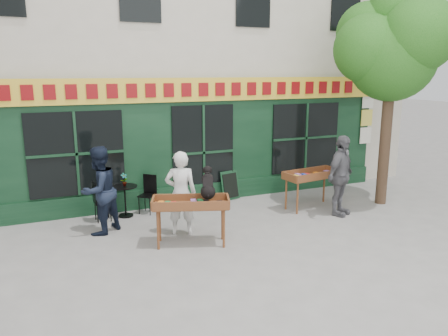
{
  "coord_description": "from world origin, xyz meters",
  "views": [
    {
      "loc": [
        -4.0,
        -8.36,
        3.46
      ],
      "look_at": [
        -0.19,
        0.5,
        1.31
      ],
      "focal_mm": 35.0,
      "sensor_mm": 36.0,
      "label": 1
    }
  ],
  "objects_px": {
    "book_cart_center": "(191,206)",
    "man_right": "(341,176)",
    "dog": "(208,182)",
    "man_left": "(99,190)",
    "bistro_table": "(125,195)",
    "woman": "(181,193)",
    "book_cart_right": "(312,177)"
  },
  "relations": [
    {
      "from": "book_cart_right",
      "to": "man_right",
      "type": "distance_m",
      "value": 0.82
    },
    {
      "from": "book_cart_center",
      "to": "man_right",
      "type": "bearing_deg",
      "value": 24.26
    },
    {
      "from": "dog",
      "to": "woman",
      "type": "xyz_separation_m",
      "value": [
        -0.35,
        0.7,
        -0.38
      ]
    },
    {
      "from": "dog",
      "to": "book_cart_right",
      "type": "height_order",
      "value": "dog"
    },
    {
      "from": "man_right",
      "to": "man_left",
      "type": "xyz_separation_m",
      "value": [
        -5.54,
        1.04,
        -0.03
      ]
    },
    {
      "from": "dog",
      "to": "book_cart_right",
      "type": "distance_m",
      "value": 3.52
    },
    {
      "from": "book_cart_right",
      "to": "book_cart_center",
      "type": "bearing_deg",
      "value": -170.97
    },
    {
      "from": "dog",
      "to": "man_left",
      "type": "relative_size",
      "value": 0.31
    },
    {
      "from": "woman",
      "to": "man_left",
      "type": "relative_size",
      "value": 0.95
    },
    {
      "from": "book_cart_center",
      "to": "bistro_table",
      "type": "xyz_separation_m",
      "value": [
        -0.89,
        2.29,
        -0.28
      ]
    },
    {
      "from": "book_cart_center",
      "to": "book_cart_right",
      "type": "bearing_deg",
      "value": 35.97
    },
    {
      "from": "woman",
      "to": "book_cart_right",
      "type": "distance_m",
      "value": 3.68
    },
    {
      "from": "book_cart_center",
      "to": "man_right",
      "type": "xyz_separation_m",
      "value": [
        3.95,
        0.35,
        0.16
      ]
    },
    {
      "from": "book_cart_right",
      "to": "bistro_table",
      "type": "bearing_deg",
      "value": 157.55
    },
    {
      "from": "dog",
      "to": "man_right",
      "type": "distance_m",
      "value": 3.63
    },
    {
      "from": "man_right",
      "to": "book_cart_right",
      "type": "bearing_deg",
      "value": 84.08
    },
    {
      "from": "dog",
      "to": "woman",
      "type": "bearing_deg",
      "value": 135.78
    },
    {
      "from": "bistro_table",
      "to": "man_left",
      "type": "xyz_separation_m",
      "value": [
        -0.7,
        -0.9,
        0.41
      ]
    },
    {
      "from": "book_cart_right",
      "to": "bistro_table",
      "type": "xyz_separation_m",
      "value": [
        -4.54,
        1.19,
        -0.28
      ]
    },
    {
      "from": "book_cart_center",
      "to": "man_right",
      "type": "distance_m",
      "value": 3.97
    },
    {
      "from": "man_right",
      "to": "bistro_table",
      "type": "distance_m",
      "value": 5.24
    },
    {
      "from": "bistro_table",
      "to": "man_right",
      "type": "bearing_deg",
      "value": -21.87
    },
    {
      "from": "book_cart_center",
      "to": "man_left",
      "type": "relative_size",
      "value": 0.85
    },
    {
      "from": "dog",
      "to": "bistro_table",
      "type": "relative_size",
      "value": 0.79
    },
    {
      "from": "book_cart_right",
      "to": "man_left",
      "type": "relative_size",
      "value": 0.82
    },
    {
      "from": "book_cart_center",
      "to": "dog",
      "type": "bearing_deg",
      "value": 11.09
    },
    {
      "from": "man_left",
      "to": "bistro_table",
      "type": "bearing_deg",
      "value": -165.56
    },
    {
      "from": "dog",
      "to": "bistro_table",
      "type": "height_order",
      "value": "dog"
    },
    {
      "from": "book_cart_center",
      "to": "bistro_table",
      "type": "distance_m",
      "value": 2.48
    },
    {
      "from": "book_cart_right",
      "to": "man_right",
      "type": "bearing_deg",
      "value": -75.92
    },
    {
      "from": "man_right",
      "to": "woman",
      "type": "bearing_deg",
      "value": 147.91
    },
    {
      "from": "man_right",
      "to": "man_left",
      "type": "relative_size",
      "value": 1.03
    }
  ]
}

